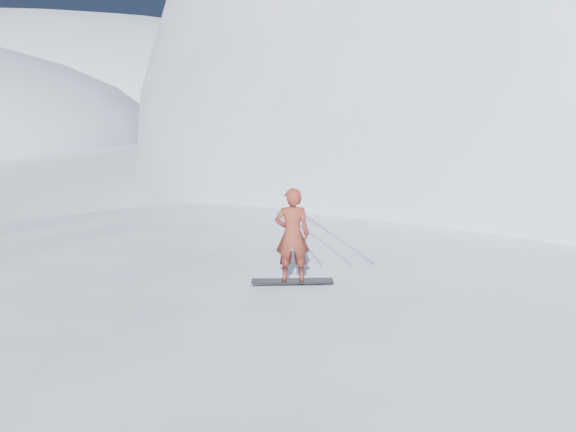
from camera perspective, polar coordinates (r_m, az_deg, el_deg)
name	(u,v)px	position (r m, az deg, el deg)	size (l,w,h in m)	color
ground	(344,395)	(13.57, 4.98, -15.55)	(400.00, 400.00, 0.00)	white
near_ridge	(363,336)	(16.41, 6.69, -10.51)	(36.00, 28.00, 4.80)	white
peak_shoulder	(469,202)	(34.64, 15.78, 1.18)	(28.00, 24.00, 18.00)	white
far_ridge_c	(25,114)	(127.74, -22.30, 8.38)	(140.00, 90.00, 36.00)	white
wind_bumps	(305,352)	(15.38, 1.53, -12.02)	(16.00, 14.40, 1.00)	white
snowboard	(292,281)	(12.61, 0.38, -5.79)	(1.60, 0.30, 0.03)	black
snowboarder	(292,235)	(12.36, 0.39, -1.68)	(0.67, 0.44, 1.83)	maroon
board_tracks	(313,232)	(16.49, 2.21, -1.47)	(1.80, 5.97, 0.04)	silver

